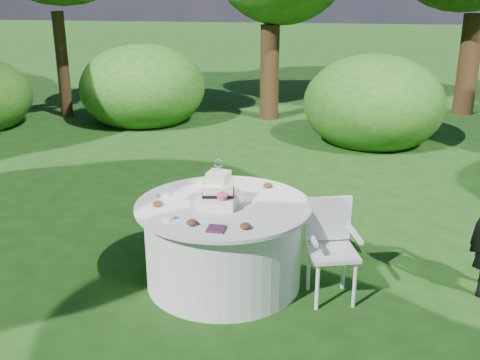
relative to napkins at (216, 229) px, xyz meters
name	(u,v)px	position (x,y,z in m)	size (l,w,h in m)	color
ground	(224,281)	(-0.06, 0.56, -0.78)	(80.00, 80.00, 0.00)	#16360E
napkins	(216,229)	(0.00, 0.00, 0.00)	(0.14, 0.14, 0.02)	#491F3B
feather_plume	(194,221)	(-0.22, 0.13, 0.00)	(0.48, 0.07, 0.01)	white
table	(224,243)	(-0.06, 0.56, -0.39)	(1.56, 1.56, 0.77)	white
cake	(219,193)	(-0.09, 0.53, 0.10)	(0.34, 0.36, 0.43)	white
chair	(331,241)	(0.89, 0.51, -0.26)	(0.50, 0.49, 0.88)	white
votives	(178,197)	(-0.48, 0.59, 0.01)	(0.34, 0.99, 0.04)	white
petal_cups	(217,208)	(-0.08, 0.39, 0.02)	(0.97, 1.08, 0.05)	#562D16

